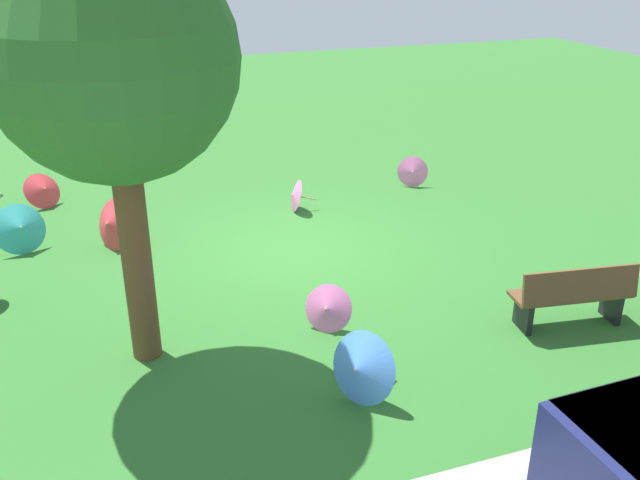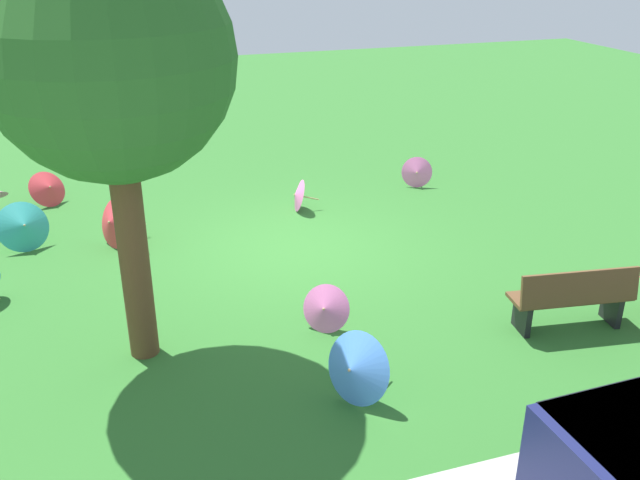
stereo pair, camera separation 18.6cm
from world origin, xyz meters
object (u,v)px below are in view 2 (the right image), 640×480
Objects in this scene: parasol_red_1 at (114,222)px; parasol_pink_5 at (417,172)px; shade_tree at (110,61)px; parasol_blue_0 at (354,369)px; parasol_red_3 at (48,188)px; parasol_pink_2 at (297,195)px; parasol_pink_4 at (325,309)px; park_bench at (573,298)px; parasol_teal_0 at (23,226)px.

parasol_red_1 is 6.16m from parasol_pink_5.
shade_tree reaches higher than parasol_blue_0.
parasol_red_3 is at bearing -65.89° from parasol_blue_0.
parasol_pink_2 is 0.64× the size of parasol_red_1.
parasol_pink_4 is at bearing 52.95° from parasol_pink_5.
parasol_pink_4 is 6.99m from parasol_red_3.
park_bench is 5.75m from parasol_pink_5.
parasol_pink_5 is at bearing 169.94° from parasol_red_3.
parasol_pink_2 is at bearing -101.61° from parasol_pink_4.
parasol_red_1 is at bearing -39.51° from park_bench.
shade_tree is at bearing -12.38° from park_bench.
park_bench is 7.18m from parasol_red_1.
parasol_pink_2 is 4.33m from parasol_pink_4.
parasol_red_3 is at bearing -59.30° from parasol_pink_4.
parasol_red_1 reaches higher than parasol_red_3.
parasol_red_3 reaches higher than parasol_pink_5.
park_bench reaches higher than parasol_pink_4.
parasol_pink_4 is (-0.19, -1.55, -0.11)m from parasol_blue_0.
park_bench is at bearing 112.85° from parasol_pink_2.
park_bench is 1.75× the size of parasol_blue_0.
parasol_teal_0 is at bearing -14.51° from parasol_red_1.
parasol_red_1 is at bearing -55.43° from parasol_pink_4.
shade_tree is 5.16m from parasol_teal_0.
parasol_teal_0 is 4.77m from parasol_pink_2.
parasol_teal_0 is 5.54m from parasol_pink_4.
parasol_blue_0 is 1.08× the size of parasol_red_3.
park_bench is 6.33m from shade_tree.
shade_tree is 4.62m from parasol_red_1.
parasol_teal_0 is at bearing 6.05° from parasol_pink_5.
parasol_teal_0 is 7.51m from parasol_pink_5.
parasol_red_1 is 2.66m from parasol_red_3.
park_bench is 1.69× the size of parasol_teal_0.
parasol_blue_0 reaches higher than parasol_pink_4.
parasol_blue_0 is (-3.70, 5.50, 0.01)m from parasol_teal_0.
parasol_blue_0 is (-2.12, 1.74, -3.16)m from shade_tree.
parasol_pink_2 is 0.68× the size of parasol_blue_0.
parasol_red_3 is (3.57, -6.01, 0.03)m from parasol_pink_4.
parasol_teal_0 reaches higher than parasol_pink_2.
shade_tree is (5.38, -1.18, 3.11)m from park_bench.
parasol_teal_0 is (1.58, -3.75, -3.16)m from shade_tree.
parasol_red_1 reaches higher than parasol_pink_5.
shade_tree is 4.00m from parasol_pink_4.
parasol_pink_4 is (-2.47, 3.59, -0.13)m from parasol_red_1.
parasol_blue_0 is at bearing 123.93° from parasol_teal_0.
parasol_pink_5 is at bearing -173.95° from parasol_teal_0.
parasol_pink_2 is 0.96× the size of parasol_pink_5.
parasol_red_1 is 1.39× the size of parasol_pink_4.
park_bench is 2.47× the size of parasol_pink_5.
parasol_pink_4 is at bearing 120.70° from parasol_red_3.
shade_tree reaches higher than park_bench.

